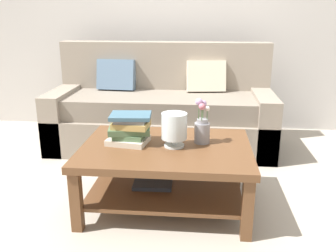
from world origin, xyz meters
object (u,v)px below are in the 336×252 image
(coffee_table, at_px, (166,162))
(flower_pitcher, at_px, (202,127))
(couch, at_px, (162,112))
(book_stack_main, at_px, (130,129))
(glass_hurricane_vase, at_px, (174,127))

(coffee_table, xyz_separation_m, flower_pitcher, (0.25, 0.09, 0.24))
(couch, bearing_deg, flower_pitcher, -70.69)
(coffee_table, relative_size, book_stack_main, 3.68)
(couch, xyz_separation_m, coffee_table, (0.17, -1.29, -0.03))
(coffee_table, bearing_deg, book_stack_main, 171.34)
(book_stack_main, relative_size, glass_hurricane_vase, 1.35)
(book_stack_main, relative_size, flower_pitcher, 0.98)
(glass_hurricane_vase, relative_size, flower_pitcher, 0.73)
(coffee_table, relative_size, glass_hurricane_vase, 4.95)
(glass_hurricane_vase, bearing_deg, book_stack_main, 172.23)
(couch, xyz_separation_m, book_stack_main, (-0.09, -1.25, 0.20))
(glass_hurricane_vase, bearing_deg, couch, 100.00)
(flower_pitcher, bearing_deg, couch, 109.31)
(couch, relative_size, flower_pitcher, 6.84)
(book_stack_main, bearing_deg, couch, 85.79)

